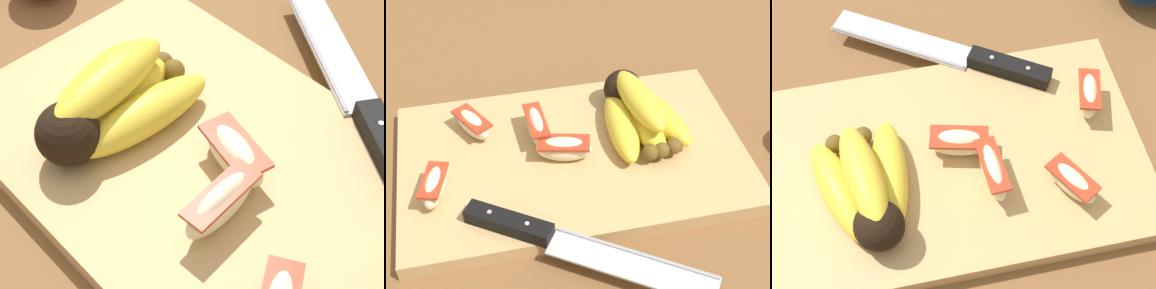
{
  "view_description": "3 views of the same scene",
  "coord_description": "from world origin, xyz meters",
  "views": [
    {
      "loc": [
        -0.21,
        0.2,
        0.4
      ],
      "look_at": [
        -0.0,
        0.0,
        0.05
      ],
      "focal_mm": 56.15,
      "sensor_mm": 36.0,
      "label": 1
    },
    {
      "loc": [
        -0.11,
        -0.52,
        0.52
      ],
      "look_at": [
        -0.01,
        -0.03,
        0.05
      ],
      "focal_mm": 53.8,
      "sensor_mm": 36.0,
      "label": 2
    },
    {
      "loc": [
        0.04,
        0.32,
        0.59
      ],
      "look_at": [
        -0.03,
        -0.02,
        0.04
      ],
      "focal_mm": 56.97,
      "sensor_mm": 36.0,
      "label": 3
    }
  ],
  "objects": [
    {
      "name": "ground_plane",
      "position": [
        0.0,
        0.0,
        0.0
      ],
      "size": [
        6.0,
        6.0,
        0.0
      ],
      "primitive_type": "plane",
      "color": "brown"
    },
    {
      "name": "cutting_board",
      "position": [
        -0.01,
        -0.02,
        0.01
      ],
      "size": [
        0.43,
        0.26,
        0.02
      ],
      "primitive_type": "cube",
      "color": "tan",
      "rests_on": "ground_plane"
    },
    {
      "name": "banana_bunch",
      "position": [
        0.08,
        0.02,
        0.04
      ],
      "size": [
        0.11,
        0.15,
        0.06
      ],
      "color": "black",
      "rests_on": "cutting_board"
    },
    {
      "name": "chefs_knife",
      "position": [
        -0.06,
        -0.14,
        0.03
      ],
      "size": [
        0.25,
        0.18,
        0.02
      ],
      "color": "silver",
      "rests_on": "cutting_board"
    },
    {
      "name": "apple_wedge_near",
      "position": [
        -0.05,
        0.02,
        0.04
      ],
      "size": [
        0.03,
        0.07,
        0.04
      ],
      "color": "beige",
      "rests_on": "cutting_board"
    },
    {
      "name": "apple_wedge_far",
      "position": [
        -0.02,
        -0.02,
        0.04
      ],
      "size": [
        0.07,
        0.04,
        0.03
      ],
      "color": "beige",
      "rests_on": "cutting_board"
    }
  ]
}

